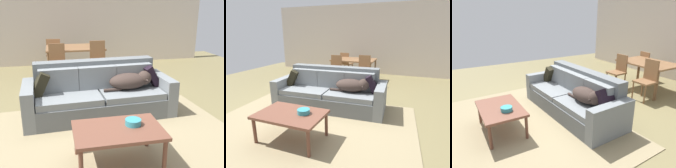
{
  "view_description": "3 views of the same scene",
  "coord_description": "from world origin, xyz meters",
  "views": [
    {
      "loc": [
        -0.57,
        -3.98,
        1.83
      ],
      "look_at": [
        0.25,
        -0.2,
        0.6
      ],
      "focal_mm": 42.1,
      "sensor_mm": 36.0,
      "label": 1
    },
    {
      "loc": [
        1.66,
        -3.51,
        1.63
      ],
      "look_at": [
        0.26,
        0.11,
        0.54
      ],
      "focal_mm": 29.59,
      "sensor_mm": 36.0,
      "label": 2
    },
    {
      "loc": [
        3.33,
        -2.05,
        1.95
      ],
      "look_at": [
        -0.07,
        -0.04,
        0.59
      ],
      "focal_mm": 32.85,
      "sensor_mm": 36.0,
      "label": 3
    }
  ],
  "objects": [
    {
      "name": "dining_chair_far_left",
      "position": [
        -0.6,
        3.16,
        0.5
      ],
      "size": [
        0.45,
        0.45,
        0.89
      ],
      "rotation": [
        0.0,
        0.0,
        3.0
      ],
      "color": "brown",
      "rests_on": "ground"
    },
    {
      "name": "dog_on_left_cushion",
      "position": [
        0.63,
        0.02,
        0.57
      ],
      "size": [
        0.83,
        0.4,
        0.29
      ],
      "rotation": [
        0.0,
        0.0,
        0.05
      ],
      "color": "#382B26",
      "rests_on": "couch"
    },
    {
      "name": "throw_pillow_by_left_arm",
      "position": [
        -0.84,
        0.09,
        0.6
      ],
      "size": [
        0.33,
        0.4,
        0.4
      ],
      "primitive_type": "cube",
      "rotation": [
        0.0,
        0.45,
        0.11
      ],
      "color": "black",
      "rests_on": "couch"
    },
    {
      "name": "dining_chair_near_right",
      "position": [
        0.39,
        1.94,
        0.53
      ],
      "size": [
        0.4,
        0.4,
        0.96
      ],
      "rotation": [
        0.0,
        0.0,
        0.01
      ],
      "color": "brown",
      "rests_on": "ground"
    },
    {
      "name": "area_rug",
      "position": [
        0.09,
        -0.87,
        0.01
      ],
      "size": [
        3.81,
        2.97,
        0.01
      ],
      "primitive_type": "cube",
      "rotation": [
        0.0,
        0.0,
        0.05
      ],
      "color": "#90805D",
      "rests_on": "ground"
    },
    {
      "name": "coffee_table",
      "position": [
        0.07,
        -1.38,
        0.4
      ],
      "size": [
        1.02,
        0.67,
        0.45
      ],
      "color": "brown",
      "rests_on": "ground"
    },
    {
      "name": "bowl_on_coffee_table",
      "position": [
        0.26,
        -1.32,
        0.49
      ],
      "size": [
        0.19,
        0.19,
        0.07
      ],
      "primitive_type": "cylinder",
      "color": "teal",
      "rests_on": "coffee_table"
    },
    {
      "name": "dining_chair_near_left",
      "position": [
        -0.54,
        1.94,
        0.51
      ],
      "size": [
        0.42,
        0.42,
        0.92
      ],
      "rotation": [
        0.0,
        0.0,
        0.04
      ],
      "color": "brown",
      "rests_on": "ground"
    },
    {
      "name": "throw_pillow_by_right_arm",
      "position": [
        1.0,
        0.18,
        0.6
      ],
      "size": [
        0.32,
        0.41,
        0.39
      ],
      "primitive_type": "cube",
      "rotation": [
        0.0,
        -0.5,
        0.11
      ],
      "color": "black",
      "rests_on": "couch"
    },
    {
      "name": "ground_plane",
      "position": [
        0.0,
        0.0,
        0.0
      ],
      "size": [
        10.0,
        10.0,
        0.0
      ],
      "primitive_type": "plane",
      "color": "olive"
    },
    {
      "name": "dining_table",
      "position": [
        -0.09,
        2.53,
        0.68
      ],
      "size": [
        1.4,
        0.99,
        0.75
      ],
      "color": "brown",
      "rests_on": "ground"
    },
    {
      "name": "couch",
      "position": [
        0.08,
        0.09,
        0.33
      ],
      "size": [
        2.44,
        1.02,
        0.88
      ],
      "rotation": [
        0.0,
        0.0,
        0.05
      ],
      "color": "#5A5F62",
      "rests_on": "ground"
    }
  ]
}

